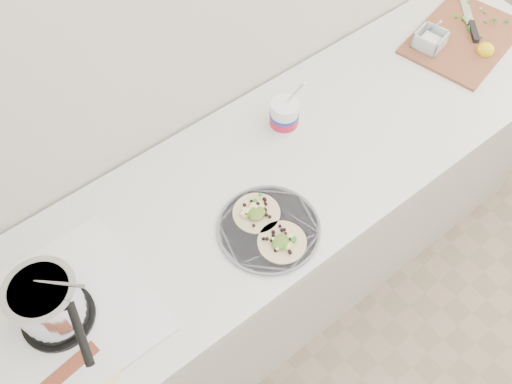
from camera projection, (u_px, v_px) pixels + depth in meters
counter at (279, 231)px, 2.21m from camera, size 2.44×0.66×0.90m
stove at (52, 308)px, 1.48m from camera, size 0.48×0.45×0.23m
taco_plate at (269, 227)px, 1.68m from camera, size 0.31×0.31×0.04m
tub at (285, 114)px, 1.87m from camera, size 0.10×0.10×0.22m
cutboard at (461, 35)px, 2.16m from camera, size 0.52×0.42×0.07m
bacon_plate at (70, 369)px, 1.46m from camera, size 0.26×0.26×0.02m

